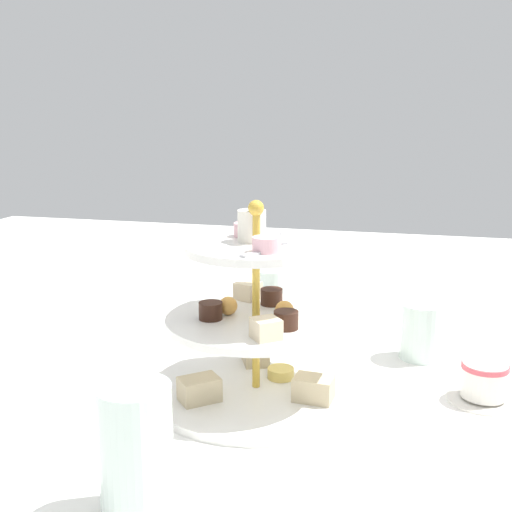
{
  "coord_description": "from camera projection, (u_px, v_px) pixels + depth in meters",
  "views": [
    {
      "loc": [
        -0.76,
        -0.2,
        0.36
      ],
      "look_at": [
        0.0,
        0.0,
        0.18
      ],
      "focal_mm": 45.0,
      "sensor_mm": 36.0,
      "label": 1
    }
  ],
  "objects": [
    {
      "name": "butter_knife_left",
      "position": [
        33.0,
        370.0,
        0.91
      ],
      "size": [
        0.17,
        0.03,
        0.0
      ],
      "primitive_type": "cube",
      "rotation": [
        0.0,
        0.0,
        3.08
      ],
      "color": "silver",
      "rests_on": "ground_plane"
    },
    {
      "name": "ground_plane",
      "position": [
        256.0,
        393.0,
        0.84
      ],
      "size": [
        2.4,
        2.4,
        0.0
      ],
      "primitive_type": "plane",
      "color": "white"
    },
    {
      "name": "tiered_serving_stand",
      "position": [
        256.0,
        335.0,
        0.82
      ],
      "size": [
        0.28,
        0.28,
        0.26
      ],
      "color": "white",
      "rests_on": "ground_plane"
    },
    {
      "name": "water_glass_short_left",
      "position": [
        422.0,
        331.0,
        0.95
      ],
      "size": [
        0.06,
        0.06,
        0.08
      ],
      "primitive_type": "cylinder",
      "color": "silver",
      "rests_on": "ground_plane"
    },
    {
      "name": "water_glass_tall_right",
      "position": [
        136.0,
        450.0,
        0.58
      ],
      "size": [
        0.07,
        0.07,
        0.12
      ],
      "primitive_type": "cylinder",
      "color": "silver",
      "rests_on": "ground_plane"
    },
    {
      "name": "water_glass_mid_back",
      "position": [
        271.0,
        300.0,
        1.07
      ],
      "size": [
        0.06,
        0.06,
        0.11
      ],
      "primitive_type": "cylinder",
      "color": "silver",
      "rests_on": "ground_plane"
    },
    {
      "name": "teacup_with_saucer",
      "position": [
        484.0,
        383.0,
        0.81
      ],
      "size": [
        0.09,
        0.09,
        0.05
      ],
      "color": "white",
      "rests_on": "ground_plane"
    },
    {
      "name": "butter_knife_right",
      "position": [
        482.0,
        507.0,
        0.6
      ],
      "size": [
        0.16,
        0.1,
        0.0
      ],
      "primitive_type": "cube",
      "rotation": [
        0.0,
        0.0,
        5.77
      ],
      "color": "silver",
      "rests_on": "ground_plane"
    }
  ]
}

